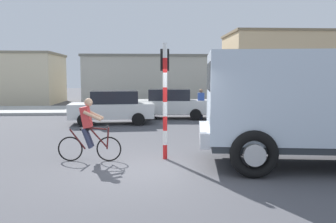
{
  "coord_description": "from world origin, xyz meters",
  "views": [
    {
      "loc": [
        -0.05,
        -8.35,
        2.3
      ],
      "look_at": [
        0.57,
        2.5,
        1.2
      ],
      "focal_mm": 37.24,
      "sensor_mm": 36.0,
      "label": 1
    }
  ],
  "objects_px": {
    "truck_foreground": "(310,101)",
    "pedestrian_near_kerb": "(201,103)",
    "traffic_light_pole": "(165,85)",
    "car_red_near": "(171,103)",
    "car_far_side": "(263,104)",
    "car_white_mid": "(112,107)",
    "cyclist": "(89,130)"
  },
  "relations": [
    {
      "from": "car_red_near",
      "to": "pedestrian_near_kerb",
      "type": "bearing_deg",
      "value": -12.11
    },
    {
      "from": "truck_foreground",
      "to": "cyclist",
      "type": "height_order",
      "value": "truck_foreground"
    },
    {
      "from": "traffic_light_pole",
      "to": "cyclist",
      "type": "bearing_deg",
      "value": -173.35
    },
    {
      "from": "traffic_light_pole",
      "to": "pedestrian_near_kerb",
      "type": "bearing_deg",
      "value": 75.12
    },
    {
      "from": "cyclist",
      "to": "car_red_near",
      "type": "distance_m",
      "value": 10.0
    },
    {
      "from": "car_far_side",
      "to": "pedestrian_near_kerb",
      "type": "xyz_separation_m",
      "value": [
        -3.23,
        0.62,
        0.03
      ]
    },
    {
      "from": "car_far_side",
      "to": "pedestrian_near_kerb",
      "type": "distance_m",
      "value": 3.29
    },
    {
      "from": "car_white_mid",
      "to": "pedestrian_near_kerb",
      "type": "height_order",
      "value": "pedestrian_near_kerb"
    },
    {
      "from": "traffic_light_pole",
      "to": "car_far_side",
      "type": "distance_m",
      "value": 10.16
    },
    {
      "from": "pedestrian_near_kerb",
      "to": "car_red_near",
      "type": "bearing_deg",
      "value": 167.89
    },
    {
      "from": "car_far_side",
      "to": "traffic_light_pole",
      "type": "bearing_deg",
      "value": -123.89
    },
    {
      "from": "truck_foreground",
      "to": "car_far_side",
      "type": "bearing_deg",
      "value": 78.13
    },
    {
      "from": "car_red_near",
      "to": "car_far_side",
      "type": "distance_m",
      "value": 4.9
    },
    {
      "from": "traffic_light_pole",
      "to": "car_far_side",
      "type": "height_order",
      "value": "traffic_light_pole"
    },
    {
      "from": "traffic_light_pole",
      "to": "car_white_mid",
      "type": "bearing_deg",
      "value": 106.74
    },
    {
      "from": "truck_foreground",
      "to": "traffic_light_pole",
      "type": "xyz_separation_m",
      "value": [
        -3.65,
        1.0,
        0.4
      ]
    },
    {
      "from": "pedestrian_near_kerb",
      "to": "car_white_mid",
      "type": "bearing_deg",
      "value": -159.74
    },
    {
      "from": "traffic_light_pole",
      "to": "car_red_near",
      "type": "xyz_separation_m",
      "value": [
        0.81,
        9.33,
        -1.25
      ]
    },
    {
      "from": "truck_foreground",
      "to": "car_red_near",
      "type": "relative_size",
      "value": 1.38
    },
    {
      "from": "truck_foreground",
      "to": "car_far_side",
      "type": "distance_m",
      "value": 9.61
    },
    {
      "from": "cyclist",
      "to": "car_white_mid",
      "type": "relative_size",
      "value": 0.42
    },
    {
      "from": "cyclist",
      "to": "traffic_light_pole",
      "type": "distance_m",
      "value": 2.41
    },
    {
      "from": "car_far_side",
      "to": "truck_foreground",
      "type": "bearing_deg",
      "value": -101.87
    },
    {
      "from": "pedestrian_near_kerb",
      "to": "car_far_side",
      "type": "bearing_deg",
      "value": -10.92
    },
    {
      "from": "cyclist",
      "to": "car_far_side",
      "type": "distance_m",
      "value": 11.54
    },
    {
      "from": "pedestrian_near_kerb",
      "to": "traffic_light_pole",
      "type": "bearing_deg",
      "value": -104.88
    },
    {
      "from": "truck_foreground",
      "to": "pedestrian_near_kerb",
      "type": "xyz_separation_m",
      "value": [
        -1.26,
        9.99,
        -0.82
      ]
    },
    {
      "from": "car_red_near",
      "to": "car_white_mid",
      "type": "distance_m",
      "value": 3.63
    },
    {
      "from": "traffic_light_pole",
      "to": "car_far_side",
      "type": "xyz_separation_m",
      "value": [
        5.62,
        8.37,
        -1.25
      ]
    },
    {
      "from": "car_red_near",
      "to": "car_white_mid",
      "type": "xyz_separation_m",
      "value": [
        -3.01,
        -2.03,
        0.0
      ]
    },
    {
      "from": "cyclist",
      "to": "car_far_side",
      "type": "bearing_deg",
      "value": 48.23
    },
    {
      "from": "traffic_light_pole",
      "to": "pedestrian_near_kerb",
      "type": "height_order",
      "value": "traffic_light_pole"
    }
  ]
}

